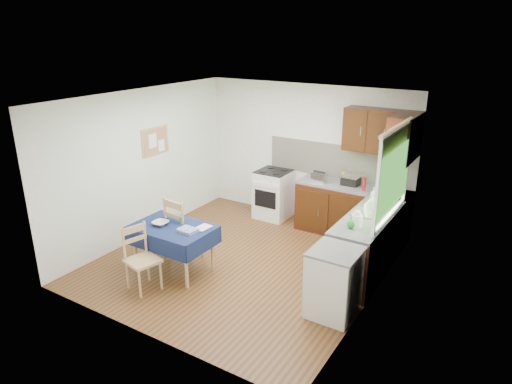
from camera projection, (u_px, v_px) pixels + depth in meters
The scene contains 33 objects.
floor at pixel (243, 261), 7.05m from camera, with size 4.20×4.20×0.00m, color #492E13.
ceiling at pixel (242, 98), 6.21m from camera, with size 4.00×4.20×0.02m, color white.
wall_back at pixel (306, 153), 8.31m from camera, with size 4.00×0.02×2.50m, color silver.
wall_front at pixel (137, 238), 4.95m from camera, with size 4.00×0.02×2.50m, color silver.
wall_left at pixel (143, 165), 7.62m from camera, with size 0.02×4.20×2.50m, color white.
wall_right at pixel (378, 212), 5.64m from camera, with size 0.02×4.20×2.50m, color silver.
base_cabinets at pixel (358, 227), 7.24m from camera, with size 1.90×2.30×0.86m.
worktop_back at pixel (354, 187), 7.68m from camera, with size 1.90×0.60×0.04m, color slate.
worktop_right at pixel (369, 218), 6.43m from camera, with size 0.60×1.70×0.04m, color slate.
worktop_corner at pixel (392, 194), 7.35m from camera, with size 0.60×0.60×0.04m, color slate.
splashback at pixel (339, 161), 7.99m from camera, with size 2.70×0.02×0.60m, color beige.
upper_cabinets at pixel (387, 134), 7.11m from camera, with size 1.20×0.85×0.70m.
stove at pixel (273, 194), 8.58m from camera, with size 0.60×0.61×0.92m.
window at pixel (395, 167), 6.08m from camera, with size 0.04×1.48×1.26m.
fridge at pixel (334, 283), 5.62m from camera, with size 0.58×0.60×0.89m.
corkboard at pixel (155, 141), 7.73m from camera, with size 0.04×0.62×0.47m.
dining_table at pixel (173, 233), 6.61m from camera, with size 1.17×0.79×0.70m.
chair_far at pixel (182, 227), 6.93m from camera, with size 0.50×0.50×1.03m.
chair_near at pixel (141, 256), 6.19m from camera, with size 0.49×0.49×0.91m.
toaster at pixel (319, 177), 7.85m from camera, with size 0.25×0.15×0.19m.
sandwich_press at pixel (351, 180), 7.70m from camera, with size 0.28×0.25×0.17m.
sauce_bottle at pixel (364, 184), 7.40m from camera, with size 0.05×0.05×0.23m, color #B20E18.
yellow_packet at pixel (345, 177), 7.85m from camera, with size 0.12×0.08×0.16m, color yellow.
dish_rack at pixel (369, 213), 6.48m from camera, with size 0.46×0.35×0.22m.
kettle at pixel (357, 220), 6.02m from camera, with size 0.15×0.15×0.25m.
cup at pixel (389, 191), 7.28m from camera, with size 0.12×0.12×0.10m, color white.
soap_bottle_a at pixel (373, 196), 6.80m from camera, with size 0.10×0.10×0.27m, color white.
soap_bottle_b at pixel (373, 199), 6.83m from camera, with size 0.08×0.08×0.18m, color #1D5FAB.
soap_bottle_c at pixel (352, 222), 6.03m from camera, with size 0.14×0.14×0.18m, color green.
plate_bowl at pixel (161, 223), 6.62m from camera, with size 0.22×0.22×0.05m, color beige.
book at pixel (199, 226), 6.56m from camera, with size 0.18×0.24×0.02m, color white.
spice_jar at pixel (181, 220), 6.67m from camera, with size 0.05×0.05×0.09m, color #278F31.
tea_towel at pixel (187, 230), 6.40m from camera, with size 0.26×0.20×0.05m, color navy.
Camera 1 is at (3.47, -5.23, 3.39)m, focal length 32.00 mm.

